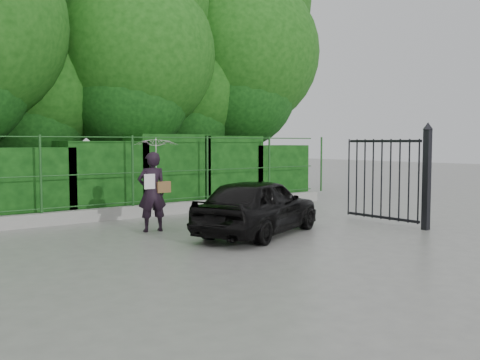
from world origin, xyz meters
TOP-DOWN VIEW (x-y plane):
  - ground at (0.00, 0.00)m, footprint 80.00×80.00m
  - kerb at (0.00, 4.50)m, footprint 14.00×0.25m
  - fence at (0.22, 4.50)m, footprint 14.13×0.06m
  - hedge at (0.04, 5.50)m, footprint 14.20×1.20m
  - trees at (1.14, 7.74)m, footprint 17.10×6.15m
  - gate at (4.60, -0.72)m, footprint 0.22×2.33m
  - woman at (-0.15, 2.34)m, footprint 0.96×0.95m
  - car at (1.29, 0.56)m, footprint 3.81×2.66m

SIDE VIEW (x-z plane):
  - ground at x=0.00m, z-range 0.00..0.00m
  - kerb at x=0.00m, z-range 0.00..0.30m
  - car at x=1.29m, z-range 0.00..1.21m
  - hedge at x=0.04m, z-range -0.09..2.06m
  - gate at x=4.60m, z-range 0.01..2.37m
  - fence at x=0.22m, z-range 0.30..2.10m
  - woman at x=-0.15m, z-range 0.31..2.34m
  - trees at x=1.14m, z-range 0.58..8.66m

